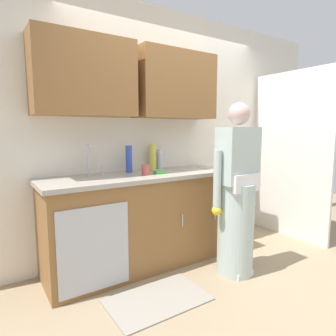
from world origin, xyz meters
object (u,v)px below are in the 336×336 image
object	(u,v)px
person_at_sink	(236,203)
bottle_soap	(160,159)
knife_on_counter	(205,168)
sink	(99,179)
bottle_water_short	(153,157)
bottle_water_tall	(129,159)
sponge	(160,172)
cup_by_sink	(145,170)

from	to	relation	value
person_at_sink	bottle_soap	distance (m)	1.00
person_at_sink	knife_on_counter	size ratio (longest dim) A/B	6.75
sink	knife_on_counter	bearing A→B (deg)	-2.02
bottle_soap	bottle_water_short	world-z (taller)	bottle_water_short
bottle_water_short	bottle_soap	bearing A→B (deg)	9.49
bottle_soap	bottle_water_tall	size ratio (longest dim) A/B	0.80
sponge	cup_by_sink	bearing A→B (deg)	-177.56
person_at_sink	sponge	distance (m)	0.80
bottle_water_short	person_at_sink	bearing A→B (deg)	-65.21
knife_on_counter	sponge	size ratio (longest dim) A/B	2.18
cup_by_sink	knife_on_counter	distance (m)	0.80
sink	person_at_sink	world-z (taller)	person_at_sink
person_at_sink	cup_by_sink	world-z (taller)	person_at_sink
cup_by_sink	sponge	world-z (taller)	cup_by_sink
sponge	sink	bearing A→B (deg)	172.17
bottle_water_tall	knife_on_counter	size ratio (longest dim) A/B	1.15
sink	bottle_water_short	distance (m)	0.74
knife_on_counter	sponge	distance (m)	0.63
knife_on_counter	sink	bearing A→B (deg)	79.51
cup_by_sink	sponge	bearing A→B (deg)	2.44
sponge	bottle_soap	bearing A→B (deg)	57.48
bottle_soap	bottle_water_short	xyz separation A→B (m)	(-0.11, -0.02, 0.03)
knife_on_counter	bottle_water_short	bearing A→B (deg)	56.89
bottle_soap	knife_on_counter	distance (m)	0.52
bottle_soap	cup_by_sink	world-z (taller)	bottle_soap
bottle_water_tall	sponge	xyz separation A→B (m)	(0.22, -0.24, -0.12)
person_at_sink	bottle_water_short	world-z (taller)	person_at_sink
sink	bottle_water_short	world-z (taller)	sink
bottle_soap	knife_on_counter	size ratio (longest dim) A/B	0.92
person_at_sink	cup_by_sink	xyz separation A→B (m)	(-0.66, 0.57, 0.30)
bottle_soap	sponge	distance (m)	0.38
bottle_water_tall	sponge	bearing A→B (deg)	-46.86
sink	person_at_sink	size ratio (longest dim) A/B	0.31
sponge	bottle_water_short	bearing A→B (deg)	73.24
bottle_water_tall	knife_on_counter	world-z (taller)	bottle_water_tall
bottle_water_short	sponge	bearing A→B (deg)	-106.76
person_at_sink	bottle_soap	world-z (taller)	person_at_sink
sink	cup_by_sink	world-z (taller)	sink
cup_by_sink	knife_on_counter	world-z (taller)	cup_by_sink
bottle_soap	cup_by_sink	size ratio (longest dim) A/B	2.13
cup_by_sink	bottle_soap	bearing A→B (deg)	41.02
bottle_soap	sponge	size ratio (longest dim) A/B	2.00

